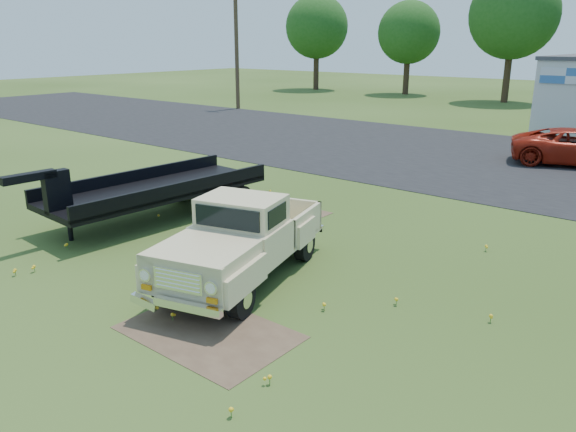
# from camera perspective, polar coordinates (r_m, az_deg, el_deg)

# --- Properties ---
(ground) EXTENTS (140.00, 140.00, 0.00)m
(ground) POSITION_cam_1_polar(r_m,az_deg,el_deg) (13.06, -2.92, -4.73)
(ground) COLOR #304616
(ground) RESTS_ON ground
(asphalt_lot) EXTENTS (90.00, 14.00, 0.02)m
(asphalt_lot) POSITION_cam_1_polar(r_m,az_deg,el_deg) (25.76, 20.12, 5.31)
(asphalt_lot) COLOR black
(asphalt_lot) RESTS_ON ground
(dirt_patch_a) EXTENTS (3.00, 2.00, 0.01)m
(dirt_patch_a) POSITION_cam_1_polar(r_m,az_deg,el_deg) (10.18, -8.06, -11.63)
(dirt_patch_a) COLOR #4F3B2A
(dirt_patch_a) RESTS_ON ground
(dirt_patch_b) EXTENTS (2.20, 1.60, 0.01)m
(dirt_patch_b) POSITION_cam_1_polar(r_m,az_deg,el_deg) (16.79, 0.01, 0.37)
(dirt_patch_b) COLOR #4F3B2A
(dirt_patch_b) RESTS_ON ground
(utility_pole_west) EXTENTS (1.60, 0.30, 9.00)m
(utility_pole_west) POSITION_cam_1_polar(r_m,az_deg,el_deg) (43.21, -5.25, 16.88)
(utility_pole_west) COLOR #473521
(utility_pole_west) RESTS_ON ground
(treeline_a) EXTENTS (6.40, 6.40, 9.52)m
(treeline_a) POSITION_cam_1_polar(r_m,az_deg,el_deg) (60.87, 2.94, 18.64)
(treeline_a) COLOR #3A281A
(treeline_a) RESTS_ON ground
(treeline_b) EXTENTS (5.76, 5.76, 8.57)m
(treeline_b) POSITION_cam_1_polar(r_m,az_deg,el_deg) (56.38, 12.18, 17.75)
(treeline_b) COLOR #3A281A
(treeline_b) RESTS_ON ground
(treeline_c) EXTENTS (7.04, 7.04, 10.47)m
(treeline_c) POSITION_cam_1_polar(r_m,az_deg,el_deg) (51.11, 21.96, 18.44)
(treeline_c) COLOR #3A281A
(treeline_c) RESTS_ON ground
(vintage_pickup_truck) EXTENTS (3.28, 5.44, 1.85)m
(vintage_pickup_truck) POSITION_cam_1_polar(r_m,az_deg,el_deg) (11.86, -4.64, -2.31)
(vintage_pickup_truck) COLOR beige
(vintage_pickup_truck) RESTS_ON ground
(flatbed_trailer) EXTENTS (2.74, 7.19, 1.93)m
(flatbed_trailer) POSITION_cam_1_polar(r_m,az_deg,el_deg) (16.51, -13.26, 3.07)
(flatbed_trailer) COLOR black
(flatbed_trailer) RESTS_ON ground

